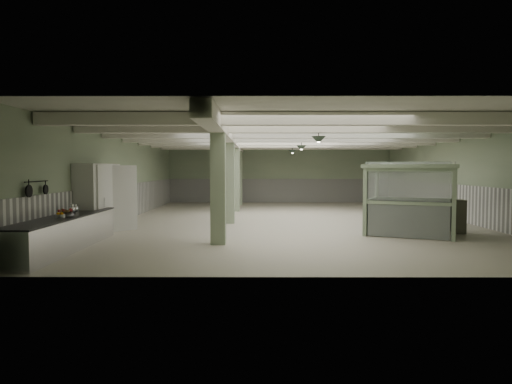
{
  "coord_description": "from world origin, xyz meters",
  "views": [
    {
      "loc": [
        -1.37,
        -19.03,
        2.18
      ],
      "look_at": [
        -1.43,
        -2.16,
        1.3
      ],
      "focal_mm": 32.0,
      "sensor_mm": 36.0,
      "label": 1
    }
  ],
  "objects_px": {
    "prep_counter": "(63,233)",
    "guard_booth": "(412,186)",
    "walkin_cooler": "(99,197)",
    "filing_cabinet": "(459,217)"
  },
  "relations": [
    {
      "from": "filing_cabinet",
      "to": "guard_booth",
      "type": "bearing_deg",
      "value": -165.19
    },
    {
      "from": "walkin_cooler",
      "to": "guard_booth",
      "type": "distance_m",
      "value": 10.34
    },
    {
      "from": "prep_counter",
      "to": "walkin_cooler",
      "type": "bearing_deg",
      "value": 91.61
    },
    {
      "from": "guard_booth",
      "to": "filing_cabinet",
      "type": "height_order",
      "value": "guard_booth"
    },
    {
      "from": "prep_counter",
      "to": "walkin_cooler",
      "type": "distance_m",
      "value": 3.1
    },
    {
      "from": "prep_counter",
      "to": "filing_cabinet",
      "type": "distance_m",
      "value": 12.34
    },
    {
      "from": "prep_counter",
      "to": "guard_booth",
      "type": "relative_size",
      "value": 1.53
    },
    {
      "from": "filing_cabinet",
      "to": "walkin_cooler",
      "type": "bearing_deg",
      "value": -170.95
    },
    {
      "from": "prep_counter",
      "to": "guard_booth",
      "type": "xyz_separation_m",
      "value": [
        10.25,
        3.0,
        1.14
      ]
    },
    {
      "from": "walkin_cooler",
      "to": "filing_cabinet",
      "type": "height_order",
      "value": "walkin_cooler"
    }
  ]
}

